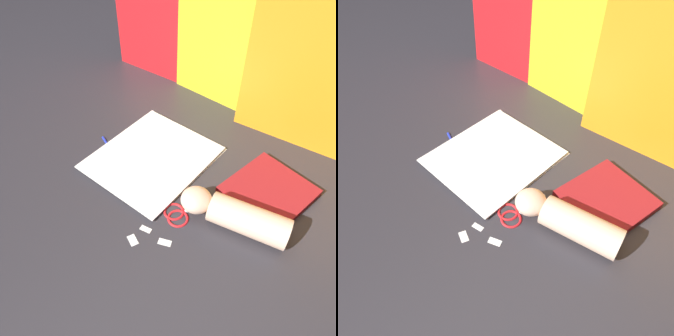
% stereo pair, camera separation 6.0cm
% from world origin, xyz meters
% --- Properties ---
extents(ground_plane, '(6.00, 6.00, 0.00)m').
position_xyz_m(ground_plane, '(0.00, 0.00, 0.00)').
color(ground_plane, '#2D2B30').
extents(backdrop_panel_left, '(0.63, 0.09, 0.52)m').
position_xyz_m(backdrop_panel_left, '(-0.31, 0.45, 0.26)').
color(backdrop_panel_left, red).
rests_on(backdrop_panel_left, ground_plane).
extents(backdrop_panel_center, '(0.68, 0.04, 0.48)m').
position_xyz_m(backdrop_panel_center, '(0.00, 0.45, 0.24)').
color(backdrop_panel_center, yellow).
rests_on(backdrop_panel_center, ground_plane).
extents(paper_stack, '(0.32, 0.36, 0.01)m').
position_xyz_m(paper_stack, '(-0.13, 0.08, 0.00)').
color(paper_stack, white).
rests_on(paper_stack, ground_plane).
extents(book_closed, '(0.22, 0.23, 0.02)m').
position_xyz_m(book_closed, '(0.20, 0.19, 0.01)').
color(book_closed, maroon).
rests_on(book_closed, ground_plane).
extents(scissors, '(0.12, 0.15, 0.01)m').
position_xyz_m(scissors, '(0.07, -0.01, 0.00)').
color(scissors, silver).
rests_on(scissors, ground_plane).
extents(hand_forearm, '(0.28, 0.15, 0.08)m').
position_xyz_m(hand_forearm, '(0.18, 0.05, 0.04)').
color(hand_forearm, beige).
rests_on(hand_forearm, ground_plane).
extents(paper_scrap_near, '(0.04, 0.03, 0.00)m').
position_xyz_m(paper_scrap_near, '(0.03, -0.15, 0.00)').
color(paper_scrap_near, white).
rests_on(paper_scrap_near, ground_plane).
extents(paper_scrap_mid, '(0.03, 0.02, 0.00)m').
position_xyz_m(paper_scrap_mid, '(0.03, -0.11, 0.00)').
color(paper_scrap_mid, white).
rests_on(paper_scrap_mid, ground_plane).
extents(paper_scrap_far, '(0.04, 0.03, 0.00)m').
position_xyz_m(paper_scrap_far, '(0.09, -0.11, 0.00)').
color(paper_scrap_far, white).
rests_on(paper_scrap_far, ground_plane).
extents(pen, '(0.15, 0.06, 0.01)m').
position_xyz_m(pen, '(-0.23, 0.01, 0.00)').
color(pen, '#2333B2').
rests_on(pen, ground_plane).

